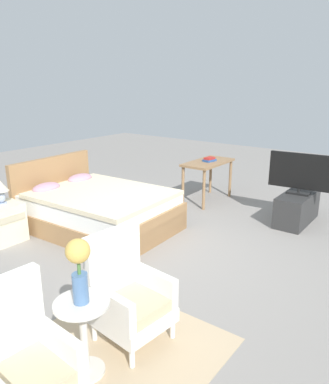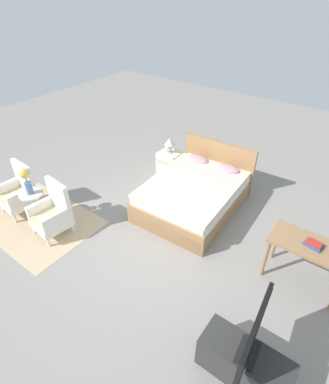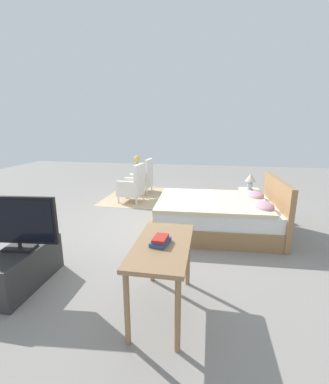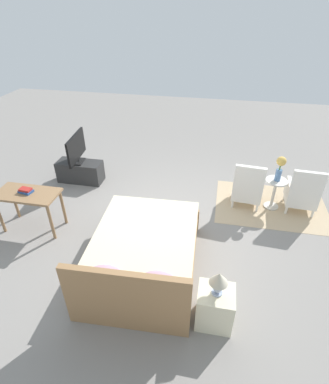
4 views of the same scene
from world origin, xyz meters
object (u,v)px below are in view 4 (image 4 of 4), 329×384
(book_stack, at_px, (26,191))
(tv_flatscreen, at_px, (76,148))
(nightstand, at_px, (215,307))
(side_table, at_px, (274,190))
(bed, at_px, (144,255))
(flower_vase, at_px, (280,166))
(armchair_by_window_left, at_px, (302,193))
(armchair_by_window_right, at_px, (247,188))
(vanity_desk, at_px, (28,198))
(tv_stand, at_px, (80,171))
(table_lamp, at_px, (219,280))

(book_stack, bearing_deg, tv_flatscreen, -94.78)
(nightstand, bearing_deg, side_table, -109.85)
(bed, distance_m, tv_flatscreen, 3.04)
(side_table, bearing_deg, flower_vase, -90.00)
(tv_flatscreen, bearing_deg, nightstand, 136.61)
(armchair_by_window_left, relative_size, armchair_by_window_right, 1.00)
(bed, height_order, flower_vase, flower_vase)
(nightstand, distance_m, book_stack, 3.47)
(armchair_by_window_left, xyz_separation_m, vanity_desk, (4.63, 1.40, 0.23))
(armchair_by_window_right, distance_m, nightstand, 2.69)
(armchair_by_window_left, relative_size, tv_flatscreen, 1.00)
(armchair_by_window_left, xyz_separation_m, tv_flatscreen, (4.51, -0.24, 0.40))
(armchair_by_window_left, relative_size, book_stack, 3.76)
(armchair_by_window_right, relative_size, flower_vase, 1.93)
(tv_stand, distance_m, book_stack, 1.72)
(bed, relative_size, tv_stand, 2.20)
(nightstand, bearing_deg, tv_flatscreen, -43.39)
(table_lamp, bearing_deg, side_table, -109.84)
(armchair_by_window_right, relative_size, table_lamp, 2.79)
(flower_vase, distance_m, book_stack, 4.40)
(armchair_by_window_right, height_order, tv_flatscreen, tv_flatscreen)
(table_lamp, bearing_deg, tv_stand, -43.42)
(table_lamp, relative_size, vanity_desk, 0.32)
(armchair_by_window_right, height_order, table_lamp, armchair_by_window_right)
(flower_vase, distance_m, tv_flatscreen, 4.03)
(flower_vase, xyz_separation_m, tv_flatscreen, (4.03, -0.22, -0.11))
(side_table, relative_size, table_lamp, 1.81)
(side_table, distance_m, tv_stand, 4.03)
(armchair_by_window_right, bearing_deg, tv_flatscreen, -3.97)
(table_lamp, xyz_separation_m, tv_flatscreen, (3.06, -2.89, 0.04))
(vanity_desk, bearing_deg, tv_flatscreen, -94.22)
(nightstand, relative_size, book_stack, 2.16)
(tv_stand, xyz_separation_m, tv_flatscreen, (0.00, 0.00, 0.55))
(flower_vase, bearing_deg, tv_flatscreen, -3.16)
(bed, height_order, nightstand, bed)
(side_table, distance_m, flower_vase, 0.52)
(armchair_by_window_right, bearing_deg, nightstand, 80.00)
(armchair_by_window_right, bearing_deg, bed, 52.63)
(side_table, relative_size, flower_vase, 1.25)
(tv_flatscreen, distance_m, vanity_desk, 1.66)
(vanity_desk, bearing_deg, side_table, -161.01)
(side_table, height_order, book_stack, book_stack)
(side_table, xyz_separation_m, tv_stand, (4.02, -0.22, -0.15))
(armchair_by_window_left, distance_m, vanity_desk, 4.85)
(armchair_by_window_left, distance_m, book_stack, 4.87)
(side_table, xyz_separation_m, nightstand, (0.96, 2.67, -0.11))
(book_stack, bearing_deg, tv_stand, -94.86)
(bed, distance_m, armchair_by_window_left, 3.21)
(nightstand, relative_size, tv_flatscreen, 0.57)
(side_table, bearing_deg, bed, 44.96)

